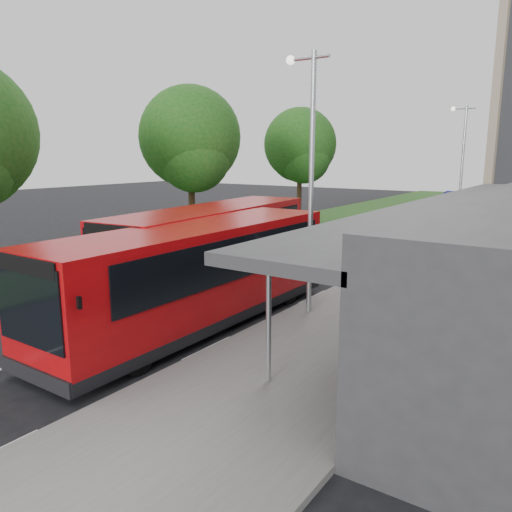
{
  "coord_description": "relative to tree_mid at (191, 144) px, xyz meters",
  "views": [
    {
      "loc": [
        11.59,
        -11.76,
        5.16
      ],
      "look_at": [
        1.45,
        2.99,
        1.5
      ],
      "focal_mm": 35.0,
      "sensor_mm": 36.0,
      "label": 1
    }
  ],
  "objects": [
    {
      "name": "ground",
      "position": [
        7.01,
        -9.05,
        -5.69
      ],
      "size": [
        120.0,
        120.0,
        0.0
      ],
      "primitive_type": "plane",
      "color": "black",
      "rests_on": "ground"
    },
    {
      "name": "pavement",
      "position": [
        13.01,
        10.95,
        -5.62
      ],
      "size": [
        5.0,
        80.0,
        0.15
      ],
      "primitive_type": "cube",
      "color": "slate",
      "rests_on": "ground"
    },
    {
      "name": "grass_verge",
      "position": [
        0.01,
        10.95,
        -5.64
      ],
      "size": [
        5.0,
        80.0,
        0.1
      ],
      "primitive_type": "cube",
      "color": "#1F4717",
      "rests_on": "ground"
    },
    {
      "name": "lane_centre_line",
      "position": [
        7.01,
        5.95,
        -5.69
      ],
      "size": [
        0.12,
        70.0,
        0.01
      ],
      "primitive_type": "cube",
      "color": "silver",
      "rests_on": "ground"
    },
    {
      "name": "kerb_dashes",
      "position": [
        10.31,
        9.95,
        -5.69
      ],
      "size": [
        0.12,
        56.0,
        0.01
      ],
      "color": "silver",
      "rests_on": "ground"
    },
    {
      "name": "tree_mid",
      "position": [
        0.0,
        0.0,
        0.0
      ],
      "size": [
        5.48,
        5.48,
        8.81
      ],
      "color": "#311E13",
      "rests_on": "ground"
    },
    {
      "name": "tree_far",
      "position": [
        0.0,
        12.0,
        -0.18
      ],
      "size": [
        5.32,
        5.32,
        8.54
      ],
      "color": "#311E13",
      "rests_on": "ground"
    },
    {
      "name": "lamp_post_near",
      "position": [
        11.13,
        -7.05,
        -0.98
      ],
      "size": [
        1.44,
        0.28,
        8.0
      ],
      "color": "#9CA0A5",
      "rests_on": "pavement"
    },
    {
      "name": "lamp_post_far",
      "position": [
        11.13,
        12.95,
        -0.98
      ],
      "size": [
        1.44,
        0.28,
        8.0
      ],
      "color": "#9CA0A5",
      "rests_on": "pavement"
    },
    {
      "name": "bus_main",
      "position": [
        8.87,
        -9.77,
        -4.11
      ],
      "size": [
        2.97,
        10.94,
        3.09
      ],
      "rotation": [
        0.0,
        0.0,
        0.0
      ],
      "color": "#B5090C",
      "rests_on": "ground"
    },
    {
      "name": "bus_second",
      "position": [
        6.19,
        -5.7,
        -4.09
      ],
      "size": [
        3.87,
        11.26,
        3.13
      ],
      "rotation": [
        0.0,
        0.0,
        0.1
      ],
      "color": "#B5090C",
      "rests_on": "ground"
    },
    {
      "name": "litter_bin",
      "position": [
        12.89,
        0.83,
        -5.06
      ],
      "size": [
        0.64,
        0.64,
        0.97
      ],
      "primitive_type": "cylinder",
      "rotation": [
        0.0,
        0.0,
        0.21
      ],
      "color": "#3C2818",
      "rests_on": "pavement"
    },
    {
      "name": "bollard",
      "position": [
        11.84,
        9.9,
        -5.0
      ],
      "size": [
        0.22,
        0.22,
        1.09
      ],
      "primitive_type": "cylinder",
      "rotation": [
        0.0,
        0.0,
        0.28
      ],
      "color": "#EBA90C",
      "rests_on": "pavement"
    },
    {
      "name": "car_near",
      "position": [
        9.09,
        27.76,
        -5.03
      ],
      "size": [
        3.07,
        4.21,
        1.33
      ],
      "primitive_type": "imported",
      "rotation": [
        0.0,
        0.0,
        0.43
      ],
      "color": "#5B0D0E",
      "rests_on": "ground"
    },
    {
      "name": "car_far",
      "position": [
        5.65,
        34.73,
        -5.03
      ],
      "size": [
        2.41,
        4.26,
        1.33
      ],
      "primitive_type": "imported",
      "rotation": [
        0.0,
        0.0,
        -0.27
      ],
      "color": "navy",
      "rests_on": "ground"
    }
  ]
}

